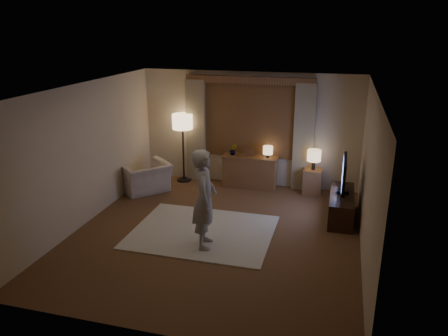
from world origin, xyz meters
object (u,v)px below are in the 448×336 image
(person, at_px, (204,199))
(armchair, at_px, (145,177))
(sideboard, at_px, (250,172))
(tv_stand, at_px, (341,206))
(side_table, at_px, (312,182))

(person, bearing_deg, armchair, 31.62)
(sideboard, distance_m, tv_stand, 2.39)
(armchair, bearing_deg, sideboard, 153.88)
(sideboard, height_order, person, person)
(sideboard, xyz_separation_m, person, (-0.14, -2.98, 0.51))
(side_table, bearing_deg, tv_stand, -60.90)
(armchair, relative_size, tv_stand, 0.72)
(armchair, distance_m, side_table, 3.72)
(armchair, bearing_deg, side_table, 144.93)
(tv_stand, bearing_deg, person, -140.92)
(sideboard, xyz_separation_m, side_table, (1.42, -0.05, -0.07))
(tv_stand, bearing_deg, sideboard, 149.78)
(sideboard, xyz_separation_m, armchair, (-2.20, -0.89, -0.02))
(side_table, distance_m, person, 3.37)
(sideboard, height_order, side_table, sideboard)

